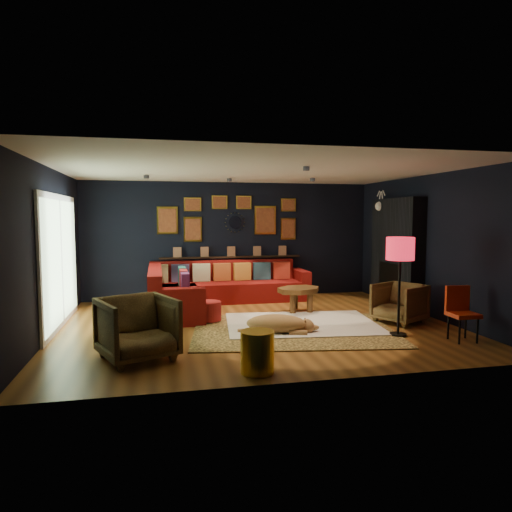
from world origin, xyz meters
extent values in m
plane|color=#955D24|center=(0.00, 0.00, 0.00)|extent=(6.50, 6.50, 0.00)
plane|color=black|center=(0.00, 2.75, 1.30)|extent=(6.50, 0.00, 6.50)
plane|color=black|center=(0.00, -2.75, 1.30)|extent=(6.50, 0.00, 6.50)
plane|color=black|center=(-3.25, 0.00, 1.30)|extent=(0.00, 5.50, 5.50)
plane|color=black|center=(3.25, 0.00, 1.30)|extent=(0.00, 5.50, 5.50)
plane|color=silver|center=(0.00, 0.00, 2.60)|extent=(6.50, 6.50, 0.00)
cube|color=maroon|center=(-0.20, 2.25, 0.21)|extent=(3.20, 0.95, 0.42)
cube|color=maroon|center=(-0.20, 2.60, 0.63)|extent=(3.20, 0.24, 0.46)
cube|color=maroon|center=(1.50, 2.25, 0.32)|extent=(0.22, 0.95, 0.64)
cube|color=maroon|center=(-1.32, 1.15, 0.21)|extent=(0.95, 2.20, 0.42)
cube|color=maroon|center=(-1.68, 1.15, 0.63)|extent=(0.24, 2.20, 0.46)
cube|color=maroon|center=(-1.32, 0.15, 0.32)|extent=(0.95, 0.22, 0.64)
cube|color=tan|center=(-1.60, 2.40, 0.62)|extent=(0.38, 0.14, 0.38)
cube|color=#383356|center=(-1.15, 2.40, 0.62)|extent=(0.38, 0.14, 0.38)
cube|color=beige|center=(-0.70, 2.40, 0.62)|extent=(0.38, 0.14, 0.38)
cube|color=#B85927|center=(-0.25, 2.40, 0.62)|extent=(0.38, 0.14, 0.38)
cube|color=gold|center=(0.20, 2.40, 0.62)|extent=(0.38, 0.14, 0.38)
cube|color=#244454|center=(0.65, 2.40, 0.62)|extent=(0.38, 0.14, 0.38)
cube|color=maroon|center=(1.10, 2.40, 0.62)|extent=(0.38, 0.14, 0.38)
cube|color=#18605D|center=(-1.15, 1.85, 0.62)|extent=(0.14, 0.38, 0.38)
cube|color=maroon|center=(-1.15, 1.35, 0.62)|extent=(0.14, 0.38, 0.38)
cube|color=#5B275C|center=(-1.15, 0.85, 0.62)|extent=(0.14, 0.38, 0.38)
cube|color=black|center=(0.00, 2.68, 0.92)|extent=(3.20, 0.12, 0.04)
cube|color=gold|center=(-1.40, 2.72, 1.75)|extent=(0.45, 0.03, 0.60)
cube|color=#9E552D|center=(-1.40, 2.70, 1.75)|extent=(0.38, 0.01, 0.51)
cube|color=gold|center=(-0.85, 2.72, 1.55)|extent=(0.40, 0.03, 0.55)
cube|color=#9E552D|center=(-0.85, 2.70, 1.55)|extent=(0.34, 0.01, 0.47)
cube|color=gold|center=(-0.85, 2.72, 2.10)|extent=(0.38, 0.03, 0.30)
cube|color=#9E552D|center=(-0.85, 2.70, 2.10)|extent=(0.32, 0.01, 0.25)
cube|color=gold|center=(0.80, 2.72, 1.75)|extent=(0.50, 0.03, 0.65)
cube|color=#9E552D|center=(0.80, 2.70, 1.75)|extent=(0.42, 0.01, 0.55)
cube|color=gold|center=(1.35, 2.72, 1.55)|extent=(0.35, 0.03, 0.50)
cube|color=#9E552D|center=(1.35, 2.70, 1.55)|extent=(0.30, 0.01, 0.42)
cube|color=gold|center=(1.35, 2.72, 2.10)|extent=(0.35, 0.03, 0.30)
cube|color=#9E552D|center=(1.35, 2.70, 2.10)|extent=(0.30, 0.01, 0.25)
cube|color=gold|center=(-0.25, 2.72, 2.15)|extent=(0.35, 0.03, 0.30)
cube|color=#9E552D|center=(-0.25, 2.70, 2.15)|extent=(0.30, 0.01, 0.25)
cube|color=gold|center=(0.30, 2.72, 2.15)|extent=(0.35, 0.03, 0.30)
cube|color=#9E552D|center=(0.30, 2.70, 2.15)|extent=(0.30, 0.01, 0.25)
cylinder|color=silver|center=(0.10, 2.72, 1.70)|extent=(0.28, 0.03, 0.28)
cone|color=gold|center=(0.32, 2.72, 1.70)|extent=(0.03, 0.16, 0.03)
cone|color=gold|center=(0.30, 2.72, 1.78)|extent=(0.04, 0.16, 0.04)
cone|color=gold|center=(0.26, 2.72, 1.86)|extent=(0.04, 0.16, 0.04)
cone|color=gold|center=(0.18, 2.72, 1.90)|extent=(0.04, 0.16, 0.04)
cone|color=gold|center=(0.10, 2.72, 1.92)|extent=(0.03, 0.16, 0.03)
cone|color=gold|center=(0.02, 2.72, 1.90)|extent=(0.04, 0.16, 0.04)
cone|color=gold|center=(-0.06, 2.72, 1.86)|extent=(0.04, 0.16, 0.04)
cone|color=gold|center=(-0.10, 2.72, 1.78)|extent=(0.04, 0.16, 0.04)
cone|color=gold|center=(-0.12, 2.72, 1.70)|extent=(0.03, 0.16, 0.03)
cone|color=gold|center=(-0.10, 2.72, 1.62)|extent=(0.04, 0.16, 0.04)
cone|color=gold|center=(-0.06, 2.72, 1.54)|extent=(0.04, 0.16, 0.04)
cone|color=gold|center=(0.02, 2.72, 1.50)|extent=(0.04, 0.16, 0.04)
cone|color=gold|center=(0.10, 2.72, 1.48)|extent=(0.03, 0.16, 0.03)
cone|color=gold|center=(0.18, 2.72, 1.50)|extent=(0.04, 0.16, 0.04)
cone|color=gold|center=(0.26, 2.72, 1.54)|extent=(0.04, 0.16, 0.04)
cone|color=gold|center=(0.30, 2.72, 1.62)|extent=(0.04, 0.16, 0.04)
cube|color=black|center=(3.10, 0.90, 1.10)|extent=(0.30, 1.60, 2.20)
cube|color=black|center=(3.04, 0.90, 0.45)|extent=(0.20, 0.80, 0.90)
cone|color=white|center=(3.19, 1.40, 2.05)|extent=(0.35, 0.28, 0.28)
sphere|color=white|center=(2.97, 1.40, 2.05)|extent=(0.20, 0.20, 0.20)
cylinder|color=white|center=(2.99, 1.34, 2.22)|extent=(0.02, 0.10, 0.28)
cylinder|color=white|center=(2.99, 1.46, 2.22)|extent=(0.02, 0.10, 0.28)
cube|color=white|center=(-3.22, 0.60, 1.10)|extent=(0.04, 2.80, 2.20)
cube|color=#B3DCA8|center=(-3.20, 0.60, 1.10)|extent=(0.01, 2.60, 2.00)
cube|color=white|center=(-3.19, 0.60, 1.10)|extent=(0.02, 0.06, 2.00)
cylinder|color=black|center=(-1.80, 1.20, 2.56)|extent=(0.10, 0.10, 0.06)
cylinder|color=black|center=(-0.20, 1.60, 2.56)|extent=(0.10, 0.10, 0.06)
cylinder|color=black|center=(1.40, 1.20, 2.56)|extent=(0.10, 0.10, 0.06)
cylinder|color=black|center=(0.60, -0.80, 2.56)|extent=(0.10, 0.10, 0.06)
cube|color=silver|center=(0.74, -0.19, 0.02)|extent=(2.70, 2.10, 0.03)
cube|color=tan|center=(0.49, -0.55, 0.01)|extent=(3.49, 2.73, 0.02)
cylinder|color=#573518|center=(0.83, 0.61, 0.21)|extent=(0.11, 0.11, 0.36)
cylinder|color=#573518|center=(1.17, 0.61, 0.21)|extent=(0.11, 0.11, 0.36)
cylinder|color=#573518|center=(1.00, 1.01, 0.21)|extent=(0.11, 0.11, 0.36)
cylinder|color=maroon|center=(-0.79, 0.38, 0.19)|extent=(0.49, 0.49, 0.32)
imported|color=#A37F3F|center=(-1.90, -1.54, 0.45)|extent=(1.12, 1.09, 0.90)
imported|color=#A37F3F|center=(2.45, -0.39, 0.38)|extent=(0.94, 0.96, 0.75)
cylinder|color=gold|center=(-0.50, -2.35, 0.25)|extent=(0.40, 0.40, 0.50)
cylinder|color=black|center=(2.60, -1.80, 0.20)|extent=(0.03, 0.03, 0.40)
cylinder|color=black|center=(2.88, -1.82, 0.20)|extent=(0.03, 0.03, 0.40)
cylinder|color=black|center=(2.62, -1.52, 0.20)|extent=(0.03, 0.03, 0.40)
cylinder|color=black|center=(2.90, -1.53, 0.20)|extent=(0.03, 0.03, 0.40)
cube|color=red|center=(2.75, -1.67, 0.40)|extent=(0.40, 0.40, 0.06)
cube|color=red|center=(2.76, -1.51, 0.62)|extent=(0.38, 0.07, 0.38)
cylinder|color=black|center=(1.97, -1.20, 0.02)|extent=(0.26, 0.26, 0.04)
cylinder|color=black|center=(1.97, -1.20, 0.66)|extent=(0.04, 0.04, 1.24)
cylinder|color=#AC1220|center=(1.97, -1.20, 1.35)|extent=(0.42, 0.42, 0.35)
camera|label=1|loc=(-1.63, -7.47, 1.84)|focal=32.00mm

